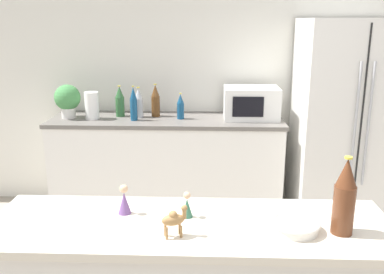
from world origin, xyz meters
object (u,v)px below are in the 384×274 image
at_px(potted_plant, 68,99).
at_px(microwave, 251,103).
at_px(back_bottle_0, 134,104).
at_px(back_bottle_2, 181,107).
at_px(fruit_bowl, 296,225).
at_px(wise_man_figurine_blue, 125,201).
at_px(paper_towel_roll, 92,106).
at_px(wine_bottle, 345,197).
at_px(back_bottle_4, 156,101).
at_px(refrigerator, 346,125).
at_px(wise_man_figurine_crimson, 188,206).
at_px(camel_figurine, 175,219).
at_px(back_bottle_3, 120,102).
at_px(back_bottle_1, 139,103).

bearing_deg(potted_plant, microwave, 1.57).
distance_m(microwave, back_bottle_0, 1.04).
xyz_separation_m(back_bottle_2, fruit_bowl, (0.61, -2.11, -0.07)).
distance_m(back_bottle_0, wise_man_figurine_blue, 1.92).
height_order(paper_towel_roll, wine_bottle, wine_bottle).
height_order(microwave, back_bottle_4, back_bottle_4).
bearing_deg(back_bottle_0, potted_plant, 173.11).
relative_size(refrigerator, wise_man_figurine_crimson, 15.21).
bearing_deg(microwave, potted_plant, -178.43).
height_order(paper_towel_roll, back_bottle_0, back_bottle_0).
relative_size(refrigerator, wise_man_figurine_blue, 13.10).
distance_m(back_bottle_4, wise_man_figurine_crimson, 2.13).
relative_size(microwave, fruit_bowl, 2.37).
bearing_deg(microwave, wise_man_figurine_blue, -110.41).
height_order(paper_towel_roll, wise_man_figurine_blue, paper_towel_roll).
relative_size(potted_plant, wise_man_figurine_crimson, 2.56).
relative_size(refrigerator, camel_figurine, 13.54).
bearing_deg(microwave, back_bottle_2, -175.83).
bearing_deg(paper_towel_roll, wise_man_figurine_blue, -71.14).
bearing_deg(wise_man_figurine_crimson, wise_man_figurine_blue, 174.85).
bearing_deg(potted_plant, back_bottle_0, -6.89).
height_order(potted_plant, fruit_bowl, potted_plant).
bearing_deg(camel_figurine, wine_bottle, 4.94).
bearing_deg(paper_towel_roll, back_bottle_2, 2.29).
bearing_deg(back_bottle_0, microwave, 6.52).
xyz_separation_m(back_bottle_0, camel_figurine, (0.52, -2.11, -0.06)).
relative_size(paper_towel_roll, back_bottle_3, 0.85).
bearing_deg(wise_man_figurine_blue, camel_figurine, -40.61).
bearing_deg(wine_bottle, back_bottle_1, 118.41).
bearing_deg(back_bottle_0, back_bottle_2, 10.11).
bearing_deg(microwave, camel_figurine, -102.95).
bearing_deg(back_bottle_3, microwave, -1.91).
distance_m(back_bottle_2, fruit_bowl, 2.20).
relative_size(refrigerator, back_bottle_1, 6.50).
xyz_separation_m(back_bottle_0, back_bottle_1, (0.02, 0.13, -0.01)).
bearing_deg(refrigerator, back_bottle_0, -179.70).
relative_size(back_bottle_3, back_bottle_4, 0.95).
xyz_separation_m(microwave, back_bottle_1, (-1.01, 0.01, -0.01)).
relative_size(refrigerator, back_bottle_2, 7.73).
height_order(paper_towel_roll, back_bottle_3, back_bottle_3).
distance_m(back_bottle_1, wine_bottle, 2.47).
relative_size(back_bottle_1, wise_man_figurine_crimson, 2.34).
relative_size(back_bottle_0, back_bottle_3, 1.08).
xyz_separation_m(back_bottle_2, camel_figurine, (0.12, -2.18, -0.02)).
distance_m(wine_bottle, camel_figurine, 0.68).
bearing_deg(wine_bottle, paper_towel_roll, 127.12).
bearing_deg(camel_figurine, refrigerator, 57.98).
xyz_separation_m(potted_plant, back_bottle_3, (0.45, 0.08, -0.04)).
bearing_deg(back_bottle_2, paper_towel_roll, -177.71).
distance_m(back_bottle_0, back_bottle_3, 0.22).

